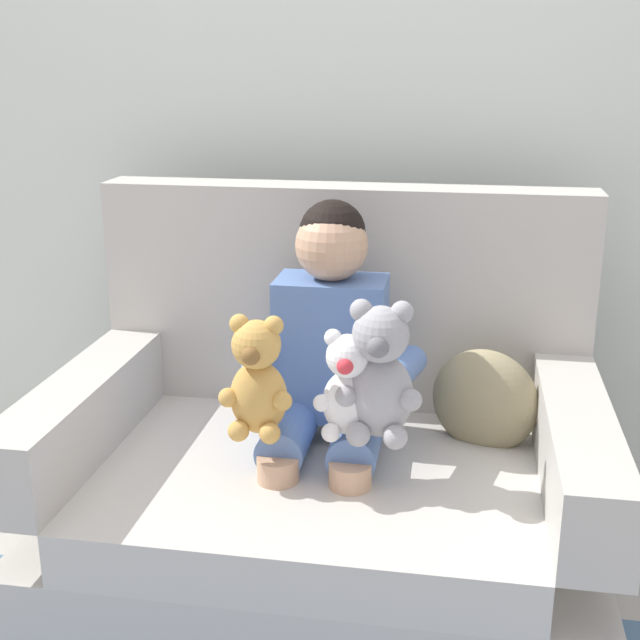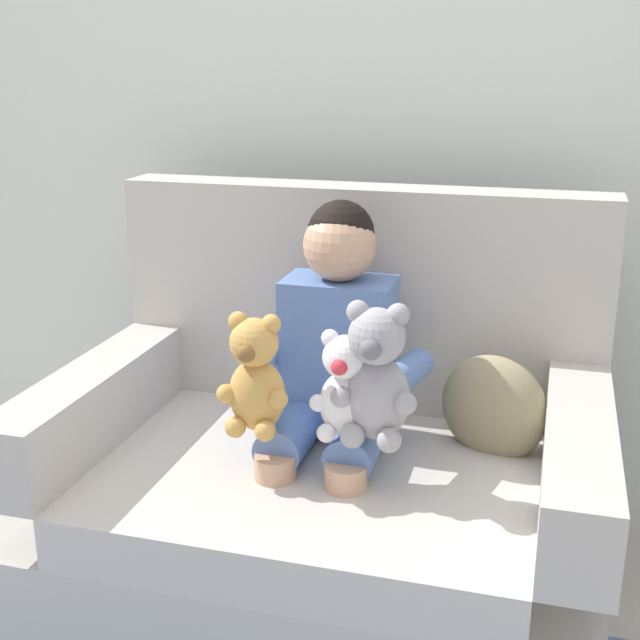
% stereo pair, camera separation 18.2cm
% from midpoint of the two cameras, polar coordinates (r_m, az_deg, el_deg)
% --- Properties ---
extents(ground_plane, '(8.00, 8.00, 0.00)m').
position_cam_midpoint_polar(ground_plane, '(2.23, 2.75, -19.22)').
color(ground_plane, '#ADA89E').
extents(back_wall, '(6.00, 0.10, 2.60)m').
position_cam_midpoint_polar(back_wall, '(2.43, 6.91, 16.67)').
color(back_wall, silver).
rests_on(back_wall, ground).
extents(armchair, '(1.26, 0.86, 1.01)m').
position_cam_midpoint_polar(armchair, '(2.10, 3.19, -11.49)').
color(armchair, '#BCB7AD').
rests_on(armchair, ground).
extents(seated_child, '(0.45, 0.39, 0.82)m').
position_cam_midpoint_polar(seated_child, '(1.97, 3.55, -2.93)').
color(seated_child, '#597AB7').
rests_on(seated_child, armchair).
extents(plush_white, '(0.14, 0.12, 0.24)m').
position_cam_midpoint_polar(plush_white, '(1.80, 4.56, -4.67)').
color(plush_white, white).
rests_on(plush_white, armchair).
extents(plush_honey, '(0.16, 0.13, 0.27)m').
position_cam_midpoint_polar(plush_honey, '(1.81, -1.52, -3.95)').
color(plush_honey, gold).
rests_on(plush_honey, armchair).
extents(plush_grey, '(0.18, 0.15, 0.31)m').
position_cam_midpoint_polar(plush_grey, '(1.78, 6.75, -3.93)').
color(plush_grey, '#9E9EA3').
rests_on(plush_grey, armchair).
extents(throw_pillow, '(0.28, 0.19, 0.26)m').
position_cam_midpoint_polar(throw_pillow, '(2.06, 14.11, -5.83)').
color(throw_pillow, '#998C66').
rests_on(throw_pillow, armchair).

